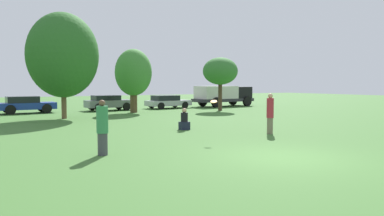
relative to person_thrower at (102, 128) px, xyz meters
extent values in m
plane|color=#3D6B2D|center=(4.67, -3.18, -0.88)|extent=(120.00, 120.00, 0.00)
cylinder|color=#3F3F47|center=(0.00, 0.00, -0.52)|extent=(0.31, 0.31, 0.70)
cylinder|color=#337F4C|center=(0.00, 0.00, 0.26)|extent=(0.37, 0.37, 0.86)
sphere|color=brown|center=(0.00, 0.00, 0.77)|extent=(0.20, 0.20, 0.20)
cylinder|color=#726651|center=(7.97, 1.09, -0.51)|extent=(0.27, 0.27, 0.73)
cylinder|color=#A52633|center=(7.97, 1.09, 0.29)|extent=(0.32, 0.32, 0.89)
sphere|color=tan|center=(7.97, 1.09, 0.83)|extent=(0.22, 0.22, 0.22)
cylinder|color=orange|center=(4.69, 0.73, 0.68)|extent=(0.28, 0.26, 0.16)
cube|color=#191E33|center=(5.38, 4.35, -0.68)|extent=(0.46, 0.38, 0.39)
cylinder|color=black|center=(5.38, 4.35, -0.26)|extent=(0.34, 0.34, 0.45)
sphere|color=tan|center=(5.38, 4.35, 0.07)|extent=(0.23, 0.23, 0.23)
cylinder|color=brown|center=(1.49, 13.32, 0.55)|extent=(0.32, 0.32, 2.85)
ellipsoid|color=#286023|center=(1.49, 13.32, 3.21)|extent=(4.49, 4.49, 5.43)
cylinder|color=brown|center=(7.25, 15.84, 0.30)|extent=(0.55, 0.55, 2.34)
ellipsoid|color=#3D7F33|center=(7.25, 15.84, 2.26)|extent=(2.87, 2.87, 3.64)
cylinder|color=#473323|center=(14.33, 14.19, 0.38)|extent=(0.33, 0.33, 2.51)
ellipsoid|color=#33702D|center=(14.33, 14.19, 2.44)|extent=(2.93, 2.93, 2.28)
cube|color=#1E389E|center=(-0.06, 19.24, -0.31)|extent=(4.14, 1.95, 0.50)
cube|color=black|center=(-0.36, 19.22, 0.18)|extent=(2.31, 1.64, 0.48)
cylinder|color=black|center=(1.15, 20.17, -0.52)|extent=(0.73, 0.20, 0.72)
cylinder|color=black|center=(1.24, 18.44, -0.52)|extent=(0.73, 0.20, 0.72)
cylinder|color=black|center=(-1.36, 20.04, -0.52)|extent=(0.73, 0.20, 0.72)
cylinder|color=black|center=(-1.27, 18.31, -0.52)|extent=(0.73, 0.20, 0.72)
cube|color=slate|center=(6.31, 19.01, -0.30)|extent=(3.96, 1.90, 0.59)
cube|color=black|center=(6.02, 18.99, 0.20)|extent=(2.21, 1.61, 0.41)
cylinder|color=black|center=(7.46, 19.92, -0.54)|extent=(0.68, 0.23, 0.67)
cylinder|color=black|center=(7.56, 18.23, -0.54)|extent=(0.68, 0.23, 0.67)
cylinder|color=black|center=(5.06, 19.79, -0.54)|extent=(0.68, 0.23, 0.67)
cylinder|color=black|center=(5.16, 18.10, -0.54)|extent=(0.68, 0.23, 0.67)
cube|color=#B2B2B7|center=(11.84, 18.94, -0.38)|extent=(4.12, 2.03, 0.47)
cube|color=black|center=(11.54, 18.92, 0.08)|extent=(2.30, 1.72, 0.46)
cylinder|color=black|center=(13.04, 19.92, -0.57)|extent=(0.62, 0.22, 0.61)
cylinder|color=black|center=(13.14, 18.10, -0.57)|extent=(0.62, 0.22, 0.61)
cylinder|color=black|center=(10.55, 19.78, -0.57)|extent=(0.62, 0.22, 0.61)
cylinder|color=black|center=(10.64, 17.97, -0.57)|extent=(0.62, 0.22, 0.61)
cube|color=#2D2D33|center=(17.92, 18.83, -0.24)|extent=(6.37, 2.57, 0.30)
cube|color=black|center=(19.86, 18.94, 0.49)|extent=(2.11, 2.23, 1.15)
cube|color=beige|center=(17.05, 18.79, 0.53)|extent=(3.99, 2.44, 1.24)
cylinder|color=black|center=(20.05, 20.07, -0.39)|extent=(0.99, 0.33, 0.98)
cylinder|color=black|center=(20.17, 17.84, -0.39)|extent=(0.99, 0.33, 0.98)
cylinder|color=black|center=(16.14, 19.86, -0.39)|extent=(0.99, 0.33, 0.98)
cylinder|color=black|center=(16.26, 17.63, -0.39)|extent=(0.99, 0.33, 0.98)
camera|label=1|loc=(-3.40, -11.38, 1.38)|focal=34.57mm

